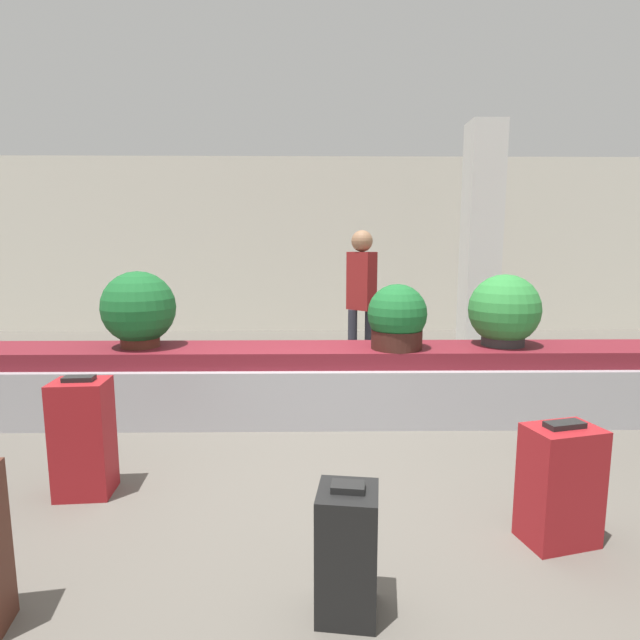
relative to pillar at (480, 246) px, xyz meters
The scene contains 11 objects.
ground_plane 4.49m from the pillar, 121.52° to the right, with size 18.00×18.00×0.00m, color #59544C.
back_wall 3.42m from the pillar, 129.88° to the left, with size 18.00×0.06×3.20m.
carousel 3.36m from the pillar, 134.87° to the right, with size 7.50×0.80×0.67m.
pillar is the anchor object (origin of this frame).
suitcase_1 4.52m from the pillar, 102.32° to the right, with size 0.43×0.34×0.68m.
suitcase_2 5.37m from the pillar, 113.91° to the right, with size 0.29×0.30×0.60m.
suitcase_3 5.38m from the pillar, 135.46° to the right, with size 0.36×0.29×0.79m.
potted_plant_0 2.29m from the pillar, 102.31° to the right, with size 0.65×0.65×0.67m.
potted_plant_1 2.82m from the pillar, 123.10° to the right, with size 0.54×0.54×0.59m.
potted_plant_2 4.47m from the pillar, 150.50° to the right, with size 0.67×0.67×0.70m.
traveler_0 1.99m from the pillar, 151.41° to the right, with size 0.35×0.35×1.78m.
Camera 1 is at (-0.07, -3.17, 1.60)m, focal length 28.00 mm.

